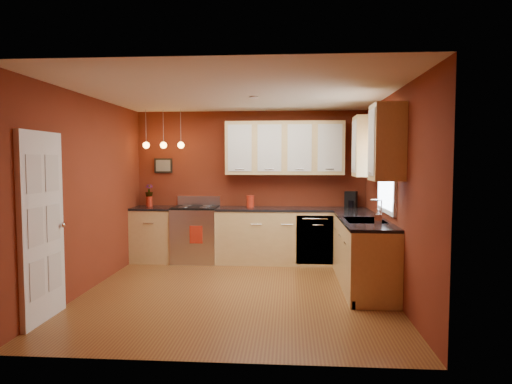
# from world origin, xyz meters

# --- Properties ---
(floor) EXTENTS (4.20, 4.20, 0.00)m
(floor) POSITION_xyz_m (0.00, 0.00, 0.00)
(floor) COLOR brown
(floor) RESTS_ON ground
(ceiling) EXTENTS (4.00, 4.20, 0.02)m
(ceiling) POSITION_xyz_m (0.00, 0.00, 2.60)
(ceiling) COLOR white
(ceiling) RESTS_ON wall_back
(wall_back) EXTENTS (4.00, 0.02, 2.60)m
(wall_back) POSITION_xyz_m (0.00, 2.10, 1.30)
(wall_back) COLOR maroon
(wall_back) RESTS_ON floor
(wall_front) EXTENTS (4.00, 0.02, 2.60)m
(wall_front) POSITION_xyz_m (0.00, -2.10, 1.30)
(wall_front) COLOR maroon
(wall_front) RESTS_ON floor
(wall_left) EXTENTS (0.02, 4.20, 2.60)m
(wall_left) POSITION_xyz_m (-2.00, 0.00, 1.30)
(wall_left) COLOR maroon
(wall_left) RESTS_ON floor
(wall_right) EXTENTS (0.02, 4.20, 2.60)m
(wall_right) POSITION_xyz_m (2.00, 0.00, 1.30)
(wall_right) COLOR maroon
(wall_right) RESTS_ON floor
(base_cabinets_back_left) EXTENTS (0.70, 0.60, 0.90)m
(base_cabinets_back_left) POSITION_xyz_m (-1.65, 1.80, 0.45)
(base_cabinets_back_left) COLOR #D7B473
(base_cabinets_back_left) RESTS_ON floor
(base_cabinets_back_right) EXTENTS (2.54, 0.60, 0.90)m
(base_cabinets_back_right) POSITION_xyz_m (0.73, 1.80, 0.45)
(base_cabinets_back_right) COLOR #D7B473
(base_cabinets_back_right) RESTS_ON floor
(base_cabinets_right) EXTENTS (0.60, 2.10, 0.90)m
(base_cabinets_right) POSITION_xyz_m (1.70, 0.45, 0.45)
(base_cabinets_right) COLOR #D7B473
(base_cabinets_right) RESTS_ON floor
(counter_back_left) EXTENTS (0.70, 0.62, 0.04)m
(counter_back_left) POSITION_xyz_m (-1.65, 1.80, 0.92)
(counter_back_left) COLOR black
(counter_back_left) RESTS_ON base_cabinets_back_left
(counter_back_right) EXTENTS (2.54, 0.62, 0.04)m
(counter_back_right) POSITION_xyz_m (0.73, 1.80, 0.92)
(counter_back_right) COLOR black
(counter_back_right) RESTS_ON base_cabinets_back_right
(counter_right) EXTENTS (0.62, 2.10, 0.04)m
(counter_right) POSITION_xyz_m (1.70, 0.45, 0.92)
(counter_right) COLOR black
(counter_right) RESTS_ON base_cabinets_right
(gas_range) EXTENTS (0.76, 0.64, 1.11)m
(gas_range) POSITION_xyz_m (-0.92, 1.80, 0.48)
(gas_range) COLOR silver
(gas_range) RESTS_ON floor
(dishwasher_front) EXTENTS (0.60, 0.02, 0.80)m
(dishwasher_front) POSITION_xyz_m (1.10, 1.51, 0.45)
(dishwasher_front) COLOR silver
(dishwasher_front) RESTS_ON base_cabinets_back_right
(sink) EXTENTS (0.50, 0.70, 0.33)m
(sink) POSITION_xyz_m (1.70, 0.30, 0.92)
(sink) COLOR gray
(sink) RESTS_ON counter_right
(window) EXTENTS (0.06, 1.02, 1.22)m
(window) POSITION_xyz_m (1.97, 0.30, 1.69)
(window) COLOR white
(window) RESTS_ON wall_right
(door_left_wall) EXTENTS (0.12, 0.82, 2.05)m
(door_left_wall) POSITION_xyz_m (-1.97, -1.20, 1.03)
(door_left_wall) COLOR white
(door_left_wall) RESTS_ON floor
(upper_cabinets_back) EXTENTS (2.00, 0.35, 0.90)m
(upper_cabinets_back) POSITION_xyz_m (0.60, 1.93, 1.95)
(upper_cabinets_back) COLOR #D7B473
(upper_cabinets_back) RESTS_ON wall_back
(upper_cabinets_right) EXTENTS (0.35, 1.95, 0.90)m
(upper_cabinets_right) POSITION_xyz_m (1.82, 0.32, 1.95)
(upper_cabinets_right) COLOR #D7B473
(upper_cabinets_right) RESTS_ON wall_right
(wall_picture) EXTENTS (0.32, 0.03, 0.26)m
(wall_picture) POSITION_xyz_m (-1.55, 2.08, 1.65)
(wall_picture) COLOR black
(wall_picture) RESTS_ON wall_back
(pendant_lights) EXTENTS (0.71, 0.11, 0.66)m
(pendant_lights) POSITION_xyz_m (-1.45, 1.75, 2.01)
(pendant_lights) COLOR gray
(pendant_lights) RESTS_ON ceiling
(red_canister) EXTENTS (0.14, 0.14, 0.20)m
(red_canister) POSITION_xyz_m (0.02, 1.87, 1.04)
(red_canister) COLOR #AD2412
(red_canister) RESTS_ON counter_back_right
(red_vase) EXTENTS (0.11, 0.11, 0.18)m
(red_vase) POSITION_xyz_m (-1.75, 1.88, 1.03)
(red_vase) COLOR #AD2412
(red_vase) RESTS_ON counter_back_left
(flowers) EXTENTS (0.16, 0.16, 0.23)m
(flowers) POSITION_xyz_m (-1.75, 1.88, 1.21)
(flowers) COLOR #AD2412
(flowers) RESTS_ON red_vase
(coffee_maker) EXTENTS (0.23, 0.23, 0.28)m
(coffee_maker) POSITION_xyz_m (1.73, 1.93, 1.07)
(coffee_maker) COLOR black
(coffee_maker) RESTS_ON counter_back_right
(soap_pump) EXTENTS (0.10, 0.10, 0.20)m
(soap_pump) POSITION_xyz_m (1.79, -0.14, 1.04)
(soap_pump) COLOR silver
(soap_pump) RESTS_ON counter_right
(dish_towel) EXTENTS (0.21, 0.01, 0.29)m
(dish_towel) POSITION_xyz_m (-0.85, 1.47, 0.52)
(dish_towel) COLOR #AD2412
(dish_towel) RESTS_ON gas_range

